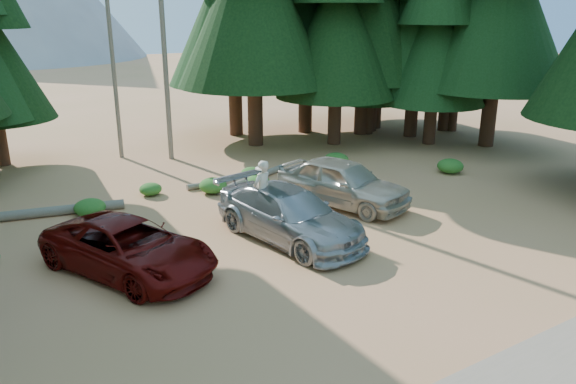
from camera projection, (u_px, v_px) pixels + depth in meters
name	position (u px, v px, depth m)	size (l,w,h in m)	color
ground	(335.00, 276.00, 15.34)	(160.00, 160.00, 0.00)	tan
forest_belt_north	(152.00, 158.00, 27.44)	(36.00, 7.00, 22.00)	black
forest_belt_east	(550.00, 164.00, 26.36)	(6.00, 22.00, 22.00)	black
snag_front	(163.00, 31.00, 25.57)	(0.24, 0.24, 12.00)	#696154
snag_back	(112.00, 53.00, 26.09)	(0.20, 0.20, 10.00)	#696154
red_pickup	(129.00, 247.00, 15.36)	(2.44, 5.29, 1.47)	#5D0A08
silver_minivan_center	(289.00, 215.00, 17.59)	(2.27, 5.58, 1.62)	#A4A7AC
silver_minivan_right	(342.00, 182.00, 20.68)	(2.07, 5.14, 1.75)	#BCB5A7
frisbee_player	(262.00, 191.00, 17.67)	(0.84, 0.68, 1.98)	beige
log_left	(53.00, 211.00, 19.77)	(0.34, 0.34, 4.81)	#696154
log_mid	(221.00, 183.00, 23.20)	(0.24, 0.24, 2.93)	#696154
log_right	(252.00, 179.00, 23.66)	(0.28, 0.28, 4.30)	#696154
shrub_far_left	(90.00, 207.00, 19.75)	(1.10, 1.10, 0.60)	#1F6921
shrub_left	(151.00, 189.00, 21.97)	(0.87, 0.87, 0.48)	#1F6921
shrub_center_left	(213.00, 186.00, 22.21)	(1.10, 1.10, 0.60)	#1F6921
shrub_center_right	(251.00, 173.00, 24.08)	(0.91, 0.91, 0.50)	#1F6921
shrub_right	(258.00, 182.00, 22.70)	(1.01, 1.01, 0.56)	#1F6921
shrub_far_right	(336.00, 160.00, 25.91)	(1.17, 1.17, 0.64)	#1F6921
shrub_edge_east	(450.00, 166.00, 24.92)	(1.15, 1.15, 0.63)	#1F6921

